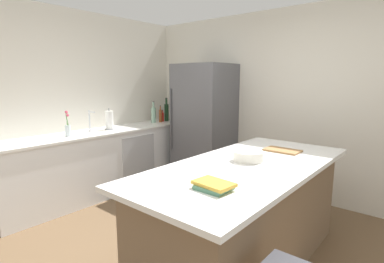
% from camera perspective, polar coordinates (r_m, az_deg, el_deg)
% --- Properties ---
extents(wall_rear, '(6.00, 0.10, 2.60)m').
position_cam_1_polar(wall_rear, '(4.38, 18.56, 4.93)').
color(wall_rear, silver).
rests_on(wall_rear, ground_plane).
extents(wall_left, '(0.10, 6.00, 2.60)m').
position_cam_1_polar(wall_left, '(4.46, -25.78, 4.54)').
color(wall_left, silver).
rests_on(wall_left, ground_plane).
extents(counter_run_left, '(0.64, 3.03, 0.92)m').
position_cam_1_polar(counter_run_left, '(4.57, -16.21, -5.46)').
color(counter_run_left, white).
rests_on(counter_run_left, ground_plane).
extents(kitchen_island, '(1.03, 2.29, 0.93)m').
position_cam_1_polar(kitchen_island, '(2.77, 10.26, -15.25)').
color(kitchen_island, '#7A6047').
rests_on(kitchen_island, ground_plane).
extents(refrigerator, '(0.82, 0.74, 1.88)m').
position_cam_1_polar(refrigerator, '(4.68, 2.35, 1.25)').
color(refrigerator, '#56565B').
rests_on(refrigerator, ground_plane).
extents(sink_faucet, '(0.15, 0.05, 0.30)m').
position_cam_1_polar(sink_faucet, '(4.40, -18.90, 1.99)').
color(sink_faucet, silver).
rests_on(sink_faucet, counter_run_left).
extents(flower_vase, '(0.07, 0.07, 0.33)m').
position_cam_1_polar(flower_vase, '(4.15, -22.67, 0.66)').
color(flower_vase, silver).
rests_on(flower_vase, counter_run_left).
extents(paper_towel_roll, '(0.14, 0.14, 0.31)m').
position_cam_1_polar(paper_towel_roll, '(4.52, -15.52, 2.05)').
color(paper_towel_roll, gray).
rests_on(paper_towel_roll, counter_run_left).
extents(olive_oil_bottle, '(0.06, 0.06, 0.27)m').
position_cam_1_polar(olive_oil_bottle, '(5.31, -3.50, 3.26)').
color(olive_oil_bottle, olive).
rests_on(olive_oil_bottle, counter_run_left).
extents(wine_bottle, '(0.08, 0.08, 0.41)m').
position_cam_1_polar(wine_bottle, '(5.29, -4.89, 3.78)').
color(wine_bottle, '#19381E').
rests_on(wine_bottle, counter_run_left).
extents(hot_sauce_bottle, '(0.04, 0.04, 0.20)m').
position_cam_1_polar(hot_sauce_bottle, '(5.25, -5.62, 2.82)').
color(hot_sauce_bottle, red).
rests_on(hot_sauce_bottle, counter_run_left).
extents(vinegar_bottle, '(0.05, 0.05, 0.29)m').
position_cam_1_polar(vinegar_bottle, '(5.15, -6.05, 3.04)').
color(vinegar_bottle, '#994C23').
rests_on(vinegar_bottle, counter_run_left).
extents(gin_bottle, '(0.08, 0.08, 0.36)m').
position_cam_1_polar(gin_bottle, '(5.11, -7.35, 3.24)').
color(gin_bottle, '#8CB79E').
rests_on(gin_bottle, counter_run_left).
extents(cookbook_stack, '(0.27, 0.20, 0.05)m').
position_cam_1_polar(cookbook_stack, '(1.99, 4.19, -10.27)').
color(cookbook_stack, '#4C7F60').
rests_on(cookbook_stack, kitchen_island).
extents(mixing_bowl, '(0.27, 0.27, 0.09)m').
position_cam_1_polar(mixing_bowl, '(2.70, 10.74, -4.63)').
color(mixing_bowl, silver).
rests_on(mixing_bowl, kitchen_island).
extents(cutting_board, '(0.34, 0.21, 0.02)m').
position_cam_1_polar(cutting_board, '(3.15, 16.88, -3.47)').
color(cutting_board, '#9E7042').
rests_on(cutting_board, kitchen_island).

